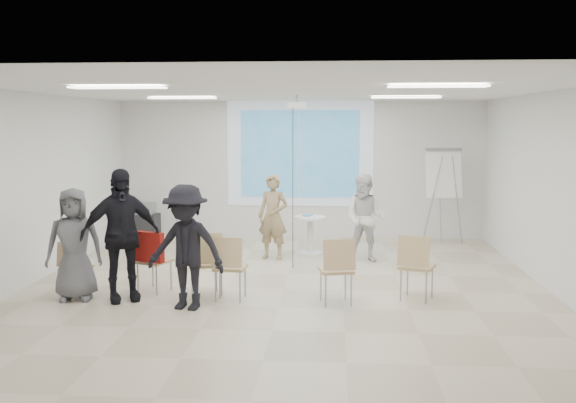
# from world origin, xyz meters

# --- Properties ---
(floor) EXTENTS (8.00, 9.00, 0.10)m
(floor) POSITION_xyz_m (0.00, 0.00, -0.05)
(floor) COLOR beige
(floor) RESTS_ON ground
(ceiling) EXTENTS (8.00, 9.00, 0.10)m
(ceiling) POSITION_xyz_m (0.00, 0.00, 3.05)
(ceiling) COLOR white
(ceiling) RESTS_ON wall_back
(wall_back) EXTENTS (8.00, 0.10, 3.00)m
(wall_back) POSITION_xyz_m (0.00, 4.55, 1.50)
(wall_back) COLOR silver
(wall_back) RESTS_ON floor
(wall_left) EXTENTS (0.10, 9.00, 3.00)m
(wall_left) POSITION_xyz_m (-4.05, 0.00, 1.50)
(wall_left) COLOR silver
(wall_left) RESTS_ON floor
(wall_right) EXTENTS (0.10, 9.00, 3.00)m
(wall_right) POSITION_xyz_m (4.05, 0.00, 1.50)
(wall_right) COLOR silver
(wall_right) RESTS_ON floor
(projection_halo) EXTENTS (3.20, 0.01, 2.30)m
(projection_halo) POSITION_xyz_m (0.00, 4.49, 1.85)
(projection_halo) COLOR silver
(projection_halo) RESTS_ON wall_back
(projection_image) EXTENTS (2.60, 0.01, 1.90)m
(projection_image) POSITION_xyz_m (0.00, 4.47, 1.85)
(projection_image) COLOR teal
(projection_image) RESTS_ON wall_back
(pedestal_table) EXTENTS (0.78, 0.78, 0.76)m
(pedestal_table) POSITION_xyz_m (0.30, 2.60, 0.42)
(pedestal_table) COLOR white
(pedestal_table) RESTS_ON floor
(player_left) EXTENTS (0.75, 0.61, 1.79)m
(player_left) POSITION_xyz_m (-0.38, 2.19, 0.90)
(player_left) COLOR tan
(player_left) RESTS_ON floor
(player_right) EXTENTS (1.02, 0.91, 1.78)m
(player_right) POSITION_xyz_m (1.32, 2.08, 0.89)
(player_right) COLOR white
(player_right) RESTS_ON floor
(controller_left) EXTENTS (0.07, 0.12, 0.04)m
(controller_left) POSITION_xyz_m (-0.20, 2.44, 1.18)
(controller_left) COLOR silver
(controller_left) RESTS_ON player_left
(controller_right) EXTENTS (0.07, 0.11, 0.04)m
(controller_right) POSITION_xyz_m (1.14, 2.33, 1.20)
(controller_right) COLOR white
(controller_right) RESTS_ON player_right
(chair_far_left) EXTENTS (0.46, 0.48, 0.80)m
(chair_far_left) POSITION_xyz_m (-3.06, -0.60, 0.48)
(chair_far_left) COLOR #CFB778
(chair_far_left) RESTS_ON floor
(chair_left_mid) EXTENTS (0.58, 0.59, 0.92)m
(chair_left_mid) POSITION_xyz_m (-1.97, -0.34, 0.54)
(chair_left_mid) COLOR tan
(chair_left_mid) RESTS_ON floor
(chair_left_inner) EXTENTS (0.58, 0.60, 0.96)m
(chair_left_inner) POSITION_xyz_m (-1.09, -0.57, 0.57)
(chair_left_inner) COLOR tan
(chair_left_inner) RESTS_ON floor
(chair_center) EXTENTS (0.47, 0.50, 0.94)m
(chair_center) POSITION_xyz_m (-0.73, -0.73, 0.55)
(chair_center) COLOR tan
(chair_center) RESTS_ON floor
(chair_right_inner) EXTENTS (0.53, 0.56, 0.95)m
(chair_right_inner) POSITION_xyz_m (0.80, -0.82, 0.56)
(chair_right_inner) COLOR tan
(chair_right_inner) RESTS_ON floor
(chair_right_far) EXTENTS (0.59, 0.61, 0.96)m
(chair_right_far) POSITION_xyz_m (1.91, -0.54, 0.57)
(chair_right_far) COLOR tan
(chair_right_far) RESTS_ON floor
(red_jacket) EXTENTS (0.47, 0.28, 0.44)m
(red_jacket) POSITION_xyz_m (-1.94, -0.49, 0.72)
(red_jacket) COLOR maroon
(red_jacket) RESTS_ON chair_left_mid
(laptop) EXTENTS (0.42, 0.35, 0.03)m
(laptop) POSITION_xyz_m (-1.12, -0.47, 0.52)
(laptop) COLOR black
(laptop) RESTS_ON chair_left_inner
(audience_left) EXTENTS (1.47, 1.27, 2.17)m
(audience_left) POSITION_xyz_m (-2.27, -0.80, 1.09)
(audience_left) COLOR black
(audience_left) RESTS_ON floor
(audience_mid) EXTENTS (1.37, 0.94, 1.93)m
(audience_mid) POSITION_xyz_m (-1.24, -1.15, 0.97)
(audience_mid) COLOR black
(audience_mid) RESTS_ON floor
(audience_outer) EXTENTS (0.98, 0.75, 1.80)m
(audience_outer) POSITION_xyz_m (-2.95, -0.79, 0.90)
(audience_outer) COLOR slate
(audience_outer) RESTS_ON floor
(flipchart_easel) EXTENTS (0.87, 0.66, 2.01)m
(flipchart_easel) POSITION_xyz_m (2.99, 3.75, 1.48)
(flipchart_easel) COLOR gray
(flipchart_easel) RESTS_ON floor
(av_cart) EXTENTS (0.57, 0.47, 0.82)m
(av_cart) POSITION_xyz_m (-3.30, 3.85, 0.38)
(av_cart) COLOR black
(av_cart) RESTS_ON floor
(ceiling_projector) EXTENTS (0.30, 0.25, 3.00)m
(ceiling_projector) POSITION_xyz_m (0.10, 1.49, 2.69)
(ceiling_projector) COLOR white
(ceiling_projector) RESTS_ON ceiling
(fluor_panel_nw) EXTENTS (1.20, 0.30, 0.02)m
(fluor_panel_nw) POSITION_xyz_m (-2.00, 2.00, 2.97)
(fluor_panel_nw) COLOR white
(fluor_panel_nw) RESTS_ON ceiling
(fluor_panel_ne) EXTENTS (1.20, 0.30, 0.02)m
(fluor_panel_ne) POSITION_xyz_m (2.00, 2.00, 2.97)
(fluor_panel_ne) COLOR white
(fluor_panel_ne) RESTS_ON ceiling
(fluor_panel_sw) EXTENTS (1.20, 0.30, 0.02)m
(fluor_panel_sw) POSITION_xyz_m (-2.00, -1.50, 2.97)
(fluor_panel_sw) COLOR white
(fluor_panel_sw) RESTS_ON ceiling
(fluor_panel_se) EXTENTS (1.20, 0.30, 0.02)m
(fluor_panel_se) POSITION_xyz_m (2.00, -1.50, 2.97)
(fluor_panel_se) COLOR white
(fluor_panel_se) RESTS_ON ceiling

